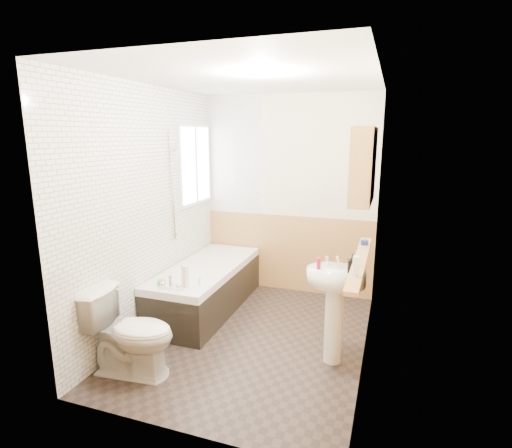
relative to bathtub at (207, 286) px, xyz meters
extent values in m
plane|color=black|center=(0.73, -0.49, -0.28)|extent=(2.80, 2.80, 0.00)
plane|color=white|center=(0.73, -0.49, 2.22)|extent=(2.80, 2.80, 0.00)
cube|color=beige|center=(0.73, 0.92, 0.97)|extent=(2.20, 0.02, 2.50)
cube|color=beige|center=(0.73, -1.90, 0.97)|extent=(2.20, 0.02, 2.50)
cube|color=beige|center=(-0.38, -0.49, 0.97)|extent=(0.02, 2.80, 2.50)
cube|color=beige|center=(1.84, -0.49, 0.97)|extent=(0.02, 2.80, 2.50)
cube|color=tan|center=(1.82, -0.49, 0.22)|extent=(0.01, 2.80, 1.00)
cube|color=tan|center=(0.73, -1.88, 0.22)|extent=(2.20, 0.01, 1.00)
cube|color=tan|center=(0.73, 0.90, 0.22)|extent=(2.20, 0.01, 1.00)
cube|color=white|center=(-0.36, -0.49, 0.97)|extent=(0.01, 2.80, 2.50)
cube|color=white|center=(0.01, 0.89, 1.47)|extent=(0.75, 0.01, 1.50)
cube|color=white|center=(-0.34, 0.46, 1.37)|extent=(0.03, 0.79, 0.99)
cube|color=white|center=(-0.32, 0.46, 1.37)|extent=(0.01, 0.70, 0.90)
cube|color=white|center=(-0.32, 0.46, 1.37)|extent=(0.01, 0.04, 0.90)
cube|color=black|center=(0.00, 0.00, -0.05)|extent=(0.70, 1.76, 0.45)
cube|color=white|center=(0.00, 0.00, 0.22)|extent=(0.70, 1.76, 0.08)
cube|color=white|center=(0.00, 0.00, 0.21)|extent=(0.56, 1.62, 0.04)
cylinder|color=silver|center=(0.00, -0.78, 0.33)|extent=(0.04, 0.04, 0.14)
sphere|color=silver|center=(-0.09, -0.78, 0.30)|extent=(0.06, 0.06, 0.06)
sphere|color=silver|center=(0.09, -0.78, 0.30)|extent=(0.06, 0.06, 0.06)
cylinder|color=silver|center=(-0.32, -0.13, 1.18)|extent=(0.02, 0.02, 1.21)
cylinder|color=silver|center=(-0.32, -0.13, 0.63)|extent=(0.04, 0.04, 0.02)
cylinder|color=silver|center=(-0.32, -0.13, 1.74)|extent=(0.04, 0.04, 0.02)
cylinder|color=silver|center=(-0.27, -0.13, 1.59)|extent=(0.07, 0.08, 0.09)
imported|color=white|center=(-0.03, -1.40, 0.09)|extent=(0.80, 0.50, 0.75)
cylinder|color=white|center=(1.57, -0.65, 0.07)|extent=(0.17, 0.17, 0.71)
ellipsoid|color=white|center=(1.57, -0.65, 0.53)|extent=(0.51, 0.41, 0.14)
cylinder|color=silver|center=(1.47, -0.55, 0.63)|extent=(0.03, 0.03, 0.08)
cylinder|color=silver|center=(1.67, -0.55, 0.63)|extent=(0.03, 0.03, 0.08)
cylinder|color=silver|center=(1.57, -0.57, 0.66)|extent=(0.02, 0.11, 0.09)
cube|color=tan|center=(1.77, -0.74, 0.72)|extent=(0.10, 1.48, 0.03)
cube|color=tan|center=(1.75, -0.60, 1.49)|extent=(0.16, 0.68, 0.61)
cube|color=silver|center=(1.66, -0.77, 1.49)|extent=(0.01, 0.26, 0.46)
cube|color=silver|center=(1.66, -0.44, 1.49)|extent=(0.01, 0.26, 0.46)
cylinder|color=silver|center=(1.77, -1.16, 0.81)|extent=(0.06, 0.06, 0.15)
cone|color=silver|center=(1.77, -0.94, 0.84)|extent=(0.05, 0.05, 0.20)
cylinder|color=navy|center=(1.77, -0.27, 0.76)|extent=(0.09, 0.09, 0.04)
imported|color=black|center=(1.70, -0.68, 0.63)|extent=(0.11, 0.18, 0.08)
cylinder|color=maroon|center=(1.42, -0.69, 0.65)|extent=(0.04, 0.04, 0.10)
cube|color=silver|center=(0.11, -0.68, 0.37)|extent=(0.07, 0.06, 0.22)
cylinder|color=#59C647|center=(-0.15, -0.70, 0.28)|extent=(0.09, 0.09, 0.05)
cylinder|color=silver|center=(0.20, -0.56, 0.29)|extent=(0.03, 0.03, 0.08)
camera|label=1|loc=(1.98, -3.97, 1.73)|focal=28.00mm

